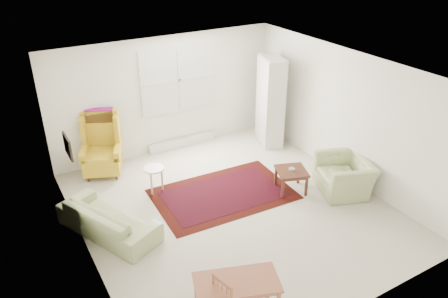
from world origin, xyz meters
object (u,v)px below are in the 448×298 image
cabinet (271,102)px  coffee_table (291,180)px  wingback_chair (100,145)px  stool (155,179)px  armchair (345,172)px  desk_chair (232,298)px  sofa (108,214)px

cabinet → coffee_table: bearing=-97.7°
wingback_chair → coffee_table: size_ratio=2.37×
wingback_chair → stool: 1.36m
wingback_chair → coffee_table: (2.85, -2.39, -0.42)m
armchair → coffee_table: size_ratio=1.87×
coffee_table → desk_chair: size_ratio=0.66×
coffee_table → cabinet: (0.85, 1.89, 0.77)m
sofa → armchair: armchair is taller
sofa → desk_chair: desk_chair is taller
coffee_table → stool: stool is taller
wingback_chair → desk_chair: size_ratio=1.56×
armchair → cabinet: (0.00, 2.39, 0.60)m
sofa → armchair: size_ratio=1.76×
cabinet → desk_chair: size_ratio=2.44×
coffee_table → desk_chair: bearing=-141.0°
coffee_table → armchair: bearing=-30.6°
armchair → stool: (-3.06, 1.76, -0.14)m
desk_chair → wingback_chair: bearing=-9.8°
sofa → coffee_table: bearing=-122.6°
sofa → armchair: bearing=-127.6°
armchair → cabinet: bearing=-159.6°
coffee_table → desk_chair: desk_chair is taller
coffee_table → stool: (-2.21, 1.26, 0.04)m
sofa → wingback_chair: bearing=-38.4°
sofa → desk_chair: 2.67m
sofa → coffee_table: size_ratio=3.31×
armchair → desk_chair: desk_chair is taller
armchair → wingback_chair: 4.70m
desk_chair → stool: bearing=-19.5°
armchair → coffee_table: (-0.85, 0.50, -0.17)m
sofa → coffee_table: sofa is taller
cabinet → desk_chair: bearing=-114.1°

